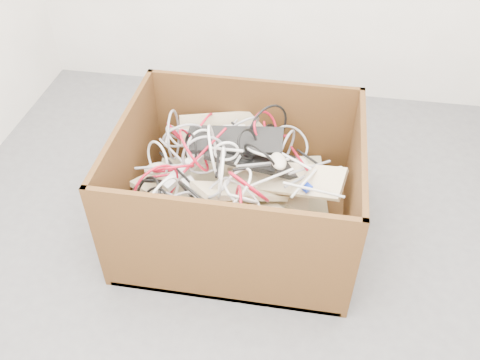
% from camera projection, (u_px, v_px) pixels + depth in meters
% --- Properties ---
extents(ground, '(3.00, 3.00, 0.00)m').
position_uv_depth(ground, '(228.00, 253.00, 2.46)').
color(ground, '#4B4C4E').
rests_on(ground, ground).
extents(cardboard_box, '(1.08, 0.90, 0.59)m').
position_uv_depth(cardboard_box, '(237.00, 204.00, 2.48)').
color(cardboard_box, '#3B280E').
rests_on(cardboard_box, ground).
extents(keyboard_pile, '(1.01, 0.90, 0.37)m').
position_uv_depth(keyboard_pile, '(241.00, 179.00, 2.43)').
color(keyboard_pile, beige).
rests_on(keyboard_pile, cardboard_box).
extents(mice_scatter, '(0.79, 0.48, 0.23)m').
position_uv_depth(mice_scatter, '(240.00, 177.00, 2.34)').
color(mice_scatter, '#BAAE96').
rests_on(mice_scatter, keyboard_pile).
extents(power_strip_left, '(0.19, 0.25, 0.11)m').
position_uv_depth(power_strip_left, '(186.00, 168.00, 2.38)').
color(power_strip_left, silver).
rests_on(power_strip_left, keyboard_pile).
extents(power_strip_right, '(0.23, 0.23, 0.09)m').
position_uv_depth(power_strip_right, '(201.00, 200.00, 2.27)').
color(power_strip_right, silver).
rests_on(power_strip_right, keyboard_pile).
extents(vga_plug, '(0.06, 0.06, 0.03)m').
position_uv_depth(vga_plug, '(306.00, 187.00, 2.28)').
color(vga_plug, '#0C28BA').
rests_on(vga_plug, keyboard_pile).
extents(cable_tangle, '(0.97, 0.85, 0.45)m').
position_uv_depth(cable_tangle, '(210.00, 164.00, 2.33)').
color(cable_tangle, gray).
rests_on(cable_tangle, keyboard_pile).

